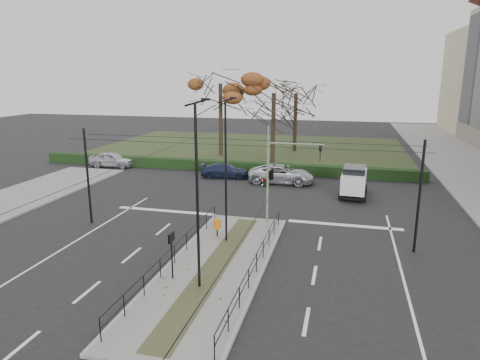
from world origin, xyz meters
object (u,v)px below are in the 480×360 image
at_px(litter_bin, 217,224).
at_px(streetlamp_median_far, 226,170).
at_px(parked_car_third, 225,170).
at_px(parked_car_fourth, 281,174).
at_px(white_van, 354,181).
at_px(info_panel, 171,243).
at_px(bare_tree_center, 296,98).
at_px(bare_tree_near, 274,98).
at_px(streetlamp_median_near, 198,196).
at_px(parked_car_first, 112,159).
at_px(rust_tree, 220,84).
at_px(traffic_light, 273,173).

relative_size(litter_bin, streetlamp_median_far, 0.13).
xyz_separation_m(parked_car_third, parked_car_fourth, (5.31, -0.82, 0.14)).
distance_m(litter_bin, white_van, 13.54).
distance_m(info_panel, parked_car_fourth, 19.52).
distance_m(litter_bin, parked_car_fourth, 13.99).
height_order(bare_tree_center, bare_tree_near, bare_tree_near).
bearing_deg(streetlamp_median_near, white_van, 68.84).
distance_m(parked_car_first, bare_tree_center, 22.48).
bearing_deg(white_van, streetlamp_median_near, -111.16).
xyz_separation_m(parked_car_fourth, rust_tree, (-8.73, 11.12, 7.43)).
distance_m(parked_car_fourth, white_van, 6.64).
height_order(litter_bin, info_panel, info_panel).
relative_size(litter_bin, bare_tree_center, 0.11).
bearing_deg(parked_car_first, bare_tree_near, -73.29).
distance_m(info_panel, streetlamp_median_far, 5.59).
bearing_deg(parked_car_first, litter_bin, -139.22).
distance_m(streetlamp_median_near, streetlamp_median_far, 5.42).
relative_size(streetlamp_median_far, parked_car_first, 1.74).
bearing_deg(streetlamp_median_far, bare_tree_near, 93.27).
height_order(traffic_light, bare_tree_center, bare_tree_center).
height_order(parked_car_third, bare_tree_near, bare_tree_near).
distance_m(streetlamp_median_far, parked_car_third, 16.24).
xyz_separation_m(info_panel, streetlamp_median_far, (1.15, 4.98, 2.27)).
xyz_separation_m(streetlamp_median_far, parked_car_fourth, (0.88, 14.41, -3.37)).
xyz_separation_m(info_panel, white_van, (8.07, 16.67, -0.67)).
bearing_deg(parked_car_fourth, parked_car_third, 80.23).
bearing_deg(parked_car_first, streetlamp_median_far, -138.89).
distance_m(rust_tree, bare_tree_center, 9.48).
xyz_separation_m(traffic_light, parked_car_fourth, (-1.03, 10.72, -2.51)).
relative_size(streetlamp_median_far, bare_tree_center, 0.86).
xyz_separation_m(streetlamp_median_far, parked_car_third, (-4.42, 15.23, -3.50)).
relative_size(litter_bin, info_panel, 0.46).
height_order(parked_car_fourth, bare_tree_center, bare_tree_center).
bearing_deg(white_van, streetlamp_median_far, -120.65).
bearing_deg(bare_tree_near, parked_car_first, -159.37).
distance_m(traffic_light, litter_bin, 4.78).
height_order(streetlamp_median_far, parked_car_fourth, streetlamp_median_far).
bearing_deg(bare_tree_near, litter_bin, -88.46).
bearing_deg(streetlamp_median_near, info_panel, 163.33).
xyz_separation_m(traffic_light, litter_bin, (-2.62, -3.18, -2.42)).
height_order(streetlamp_median_near, bare_tree_center, bare_tree_center).
height_order(traffic_light, streetlamp_median_far, streetlamp_median_far).
height_order(parked_car_third, bare_tree_center, bare_tree_center).
bearing_deg(rust_tree, white_van, -43.13).
height_order(streetlamp_median_far, rust_tree, rust_tree).
bearing_deg(info_panel, parked_car_fourth, 84.03).
height_order(info_panel, rust_tree, rust_tree).
distance_m(white_van, bare_tree_center, 20.66).
xyz_separation_m(parked_car_fourth, bare_tree_center, (-0.80, 16.03, 5.74)).
bearing_deg(streetlamp_median_far, white_van, 59.35).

